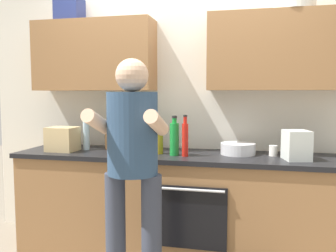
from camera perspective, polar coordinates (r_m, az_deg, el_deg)
The scene contains 14 objects.
back_wall_unit at distance 3.32m, azimuth 2.31°, elevation 6.53°, with size 4.00×0.39×2.50m.
counter at distance 3.20m, azimuth 1.33°, elevation -12.42°, with size 2.84×0.67×0.90m.
person_standing at distance 2.41m, azimuth -5.73°, elevation -5.39°, with size 0.49×0.45×1.65m.
bottle_soy at distance 3.11m, azimuth -7.83°, elevation -1.78°, with size 0.07×0.07×0.34m.
bottle_soda at distance 2.99m, azimuth 0.95°, elevation -1.96°, with size 0.08×0.08×0.34m.
bottle_oil at distance 3.07m, azimuth -1.46°, elevation -2.57°, with size 0.07×0.07×0.26m.
bottle_hotsauce at distance 2.95m, azimuth 2.77°, elevation -2.01°, with size 0.05×0.05×0.35m.
bottle_water at distance 3.37m, azimuth -12.99°, elevation -1.28°, with size 0.06×0.06×0.32m.
cup_coffee at distance 3.10m, azimuth 16.55°, elevation -3.83°, with size 0.07×0.07×0.09m, color white.
mixing_bowl at distance 3.11m, azimuth 11.17°, elevation -3.60°, with size 0.30×0.30×0.10m, color silver.
knife_block at distance 3.38m, azimuth -8.87°, elevation -1.59°, with size 0.10×0.14×0.30m.
potted_herb at distance 3.23m, azimuth -4.65°, elevation -0.97°, with size 0.22×0.22×0.30m.
grocery_bag_bread at distance 3.36m, azimuth -16.56°, elevation -2.02°, with size 0.25×0.22×0.22m, color tan.
grocery_bag_produce at distance 2.97m, azimuth 19.95°, elevation -2.92°, with size 0.18×0.20×0.23m, color silver.
Camera 1 is at (0.61, -2.99, 1.42)m, focal length 37.94 mm.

